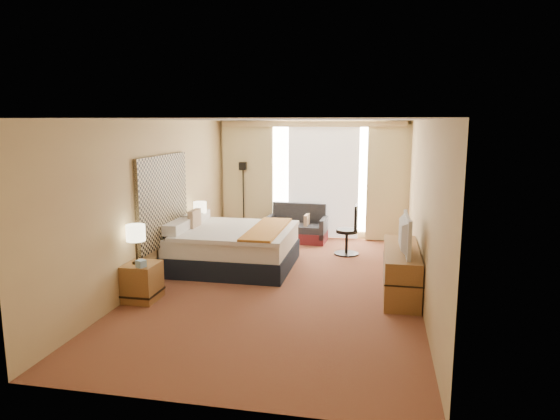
% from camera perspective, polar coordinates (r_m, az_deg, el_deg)
% --- Properties ---
extents(floor, '(4.20, 7.00, 0.02)m').
position_cam_1_polar(floor, '(8.03, 0.25, -8.59)').
color(floor, '#5D1A1A').
rests_on(floor, ground).
extents(ceiling, '(4.20, 7.00, 0.02)m').
position_cam_1_polar(ceiling, '(7.61, 0.26, 10.29)').
color(ceiling, silver).
rests_on(ceiling, wall_back).
extents(wall_back, '(4.20, 0.02, 2.60)m').
position_cam_1_polar(wall_back, '(11.14, 3.72, 3.49)').
color(wall_back, '#D7C083').
rests_on(wall_back, ground).
extents(wall_front, '(4.20, 0.02, 2.60)m').
position_cam_1_polar(wall_front, '(4.42, -8.54, -6.75)').
color(wall_front, '#D7C083').
rests_on(wall_front, ground).
extents(wall_left, '(0.02, 7.00, 2.60)m').
position_cam_1_polar(wall_left, '(8.37, -14.00, 1.04)').
color(wall_left, '#D7C083').
rests_on(wall_left, ground).
extents(wall_right, '(0.02, 7.00, 2.60)m').
position_cam_1_polar(wall_right, '(7.61, 15.98, 0.06)').
color(wall_right, '#D7C083').
rests_on(wall_right, ground).
extents(headboard, '(0.06, 1.85, 1.50)m').
position_cam_1_polar(headboard, '(8.54, -13.18, 1.10)').
color(headboard, black).
rests_on(headboard, wall_left).
extents(nightstand_left, '(0.45, 0.52, 0.55)m').
position_cam_1_polar(nightstand_left, '(7.59, -15.47, -7.92)').
color(nightstand_left, olive).
rests_on(nightstand_left, floor).
extents(nightstand_right, '(0.45, 0.52, 0.55)m').
position_cam_1_polar(nightstand_right, '(9.79, -8.91, -3.62)').
color(nightstand_right, olive).
rests_on(nightstand_right, floor).
extents(media_dresser, '(0.50, 1.80, 0.70)m').
position_cam_1_polar(media_dresser, '(7.80, 13.65, -6.76)').
color(media_dresser, olive).
rests_on(media_dresser, floor).
extents(window, '(2.30, 0.02, 2.30)m').
position_cam_1_polar(window, '(11.08, 4.98, 3.54)').
color(window, white).
rests_on(window, wall_back).
extents(curtains, '(4.12, 0.19, 2.56)m').
position_cam_1_polar(curtains, '(11.02, 3.63, 3.99)').
color(curtains, beige).
rests_on(curtains, floor).
extents(bed, '(2.08, 1.90, 1.01)m').
position_cam_1_polar(bed, '(8.97, -5.38, -4.18)').
color(bed, black).
rests_on(bed, floor).
extents(loveseat, '(1.32, 0.75, 0.80)m').
position_cam_1_polar(loveseat, '(10.90, 1.99, -2.16)').
color(loveseat, maroon).
rests_on(loveseat, floor).
extents(floor_lamp, '(0.21, 0.21, 1.68)m').
position_cam_1_polar(floor_lamp, '(11.27, -4.23, 2.98)').
color(floor_lamp, black).
rests_on(floor_lamp, floor).
extents(desk_chair, '(0.48, 0.48, 0.98)m').
position_cam_1_polar(desk_chair, '(9.82, 7.94, -2.58)').
color(desk_chair, black).
rests_on(desk_chair, floor).
extents(lamp_left, '(0.27, 0.27, 0.57)m').
position_cam_1_polar(lamp_left, '(7.41, -16.17, -2.62)').
color(lamp_left, black).
rests_on(lamp_left, nightstand_left).
extents(lamp_right, '(0.25, 0.25, 0.52)m').
position_cam_1_polar(lamp_right, '(9.60, -9.13, 0.24)').
color(lamp_right, black).
rests_on(lamp_right, nightstand_right).
extents(tissue_box, '(0.15, 0.15, 0.10)m').
position_cam_1_polar(tissue_box, '(7.32, -15.61, -5.93)').
color(tissue_box, '#8DB8DA').
rests_on(tissue_box, nightstand_left).
extents(telephone, '(0.22, 0.20, 0.07)m').
position_cam_1_polar(telephone, '(9.65, -9.09, -1.95)').
color(telephone, black).
rests_on(telephone, nightstand_right).
extents(television, '(0.15, 0.97, 0.56)m').
position_cam_1_polar(television, '(7.37, 13.55, -2.68)').
color(television, black).
rests_on(television, media_dresser).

